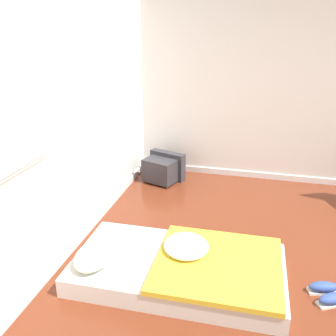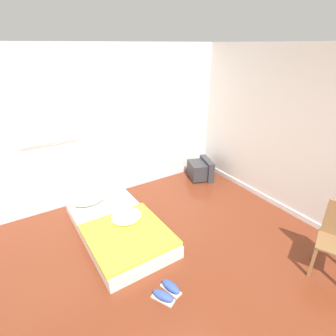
{
  "view_description": "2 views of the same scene",
  "coord_description": "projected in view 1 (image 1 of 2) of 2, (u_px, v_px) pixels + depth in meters",
  "views": [
    {
      "loc": [
        -2.76,
        1.21,
        2.24
      ],
      "look_at": [
        1.07,
        2.18,
        0.67
      ],
      "focal_mm": 40.0,
      "sensor_mm": 36.0,
      "label": 1
    },
    {
      "loc": [
        -1.0,
        -1.23,
        2.57
      ],
      "look_at": [
        1.15,
        2.16,
        0.66
      ],
      "focal_mm": 28.0,
      "sensor_mm": 36.0,
      "label": 2
    }
  ],
  "objects": [
    {
      "name": "mattress_bed",
      "position": [
        179.0,
        267.0,
        3.45
      ],
      "size": [
        1.07,
        1.94,
        0.32
      ],
      "color": "silver",
      "rests_on": "ground_plane"
    },
    {
      "name": "sneaker_pair",
      "position": [
        328.0,
        293.0,
        3.22
      ],
      "size": [
        0.33,
        0.34,
        0.1
      ],
      "color": "silver",
      "rests_on": "ground_plane"
    },
    {
      "name": "wall_back",
      "position": [
        44.0,
        137.0,
        3.25
      ],
      "size": [
        7.75,
        0.08,
        2.6
      ],
      "color": "white",
      "rests_on": "ground_plane"
    },
    {
      "name": "crt_tv",
      "position": [
        163.0,
        168.0,
        5.54
      ],
      "size": [
        0.56,
        0.61,
        0.41
      ],
      "color": "#333338",
      "rests_on": "ground_plane"
    }
  ]
}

